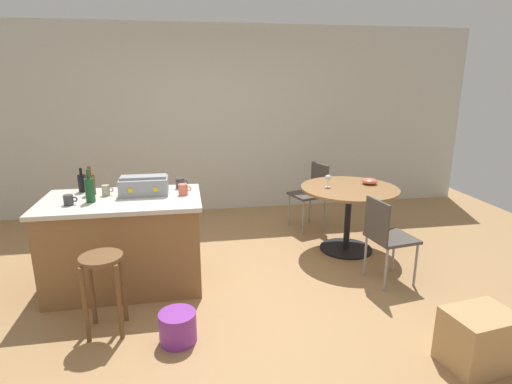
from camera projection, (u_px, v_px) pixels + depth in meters
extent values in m
plane|color=#A37A4C|center=(233.00, 287.00, 3.96)|extent=(8.80, 8.80, 0.00)
cube|color=beige|center=(211.00, 121.00, 6.02)|extent=(8.00, 0.10, 2.70)
cube|color=olive|center=(125.00, 244.00, 3.91)|extent=(1.39, 0.79, 0.84)
cube|color=beige|center=(121.00, 200.00, 3.79)|extent=(1.45, 0.85, 0.04)
cylinder|color=brown|center=(123.00, 287.00, 3.34)|extent=(0.04, 0.04, 0.62)
cylinder|color=brown|center=(92.00, 289.00, 3.30)|extent=(0.04, 0.04, 0.62)
cylinder|color=brown|center=(85.00, 305.00, 3.07)|extent=(0.04, 0.04, 0.62)
cylinder|color=brown|center=(119.00, 302.00, 3.11)|extent=(0.04, 0.04, 0.62)
cylinder|color=brown|center=(101.00, 258.00, 3.12)|extent=(0.33, 0.33, 0.03)
cylinder|color=black|center=(346.00, 248.00, 4.84)|extent=(0.61, 0.61, 0.02)
cylinder|color=black|center=(348.00, 220.00, 4.74)|extent=(0.07, 0.07, 0.73)
cylinder|color=olive|center=(350.00, 189.00, 4.64)|extent=(1.10, 1.10, 0.03)
cube|color=#47423D|center=(307.00, 195.00, 5.42)|extent=(0.50, 0.50, 0.03)
cube|color=#47423D|center=(320.00, 178.00, 5.45)|extent=(0.13, 0.35, 0.40)
cylinder|color=gray|center=(325.00, 214.00, 5.42)|extent=(0.02, 0.02, 0.45)
cylinder|color=gray|center=(310.00, 207.00, 5.71)|extent=(0.02, 0.02, 0.45)
cylinder|color=gray|center=(289.00, 210.00, 5.55)|extent=(0.02, 0.02, 0.45)
cylinder|color=gray|center=(303.00, 218.00, 5.26)|extent=(0.02, 0.02, 0.45)
cube|color=#47423D|center=(392.00, 238.00, 3.98)|extent=(0.46, 0.46, 0.03)
cube|color=#47423D|center=(377.00, 221.00, 3.86)|extent=(0.08, 0.36, 0.40)
cylinder|color=gray|center=(365.00, 256.00, 4.14)|extent=(0.02, 0.02, 0.44)
cylinder|color=gray|center=(386.00, 270.00, 3.83)|extent=(0.02, 0.02, 0.44)
cylinder|color=gray|center=(416.00, 265.00, 3.94)|extent=(0.02, 0.02, 0.44)
cylinder|color=gray|center=(394.00, 251.00, 4.25)|extent=(0.02, 0.02, 0.44)
cube|color=gray|center=(144.00, 186.00, 3.89)|extent=(0.45, 0.25, 0.16)
cube|color=gray|center=(143.00, 177.00, 3.87)|extent=(0.42, 0.15, 0.02)
cube|color=yellow|center=(130.00, 191.00, 3.75)|extent=(0.04, 0.01, 0.04)
cube|color=yellow|center=(155.00, 189.00, 3.79)|extent=(0.04, 0.01, 0.04)
cylinder|color=#603314|center=(91.00, 184.00, 3.89)|extent=(0.08, 0.08, 0.20)
cylinder|color=#603314|center=(89.00, 170.00, 3.85)|extent=(0.03, 0.03, 0.08)
cylinder|color=black|center=(82.00, 183.00, 3.99)|extent=(0.07, 0.07, 0.17)
cylinder|color=black|center=(81.00, 171.00, 3.96)|extent=(0.03, 0.03, 0.07)
cylinder|color=#194C23|center=(90.00, 190.00, 3.65)|extent=(0.08, 0.08, 0.22)
cylinder|color=#194C23|center=(88.00, 174.00, 3.61)|extent=(0.03, 0.03, 0.08)
cylinder|color=tan|center=(106.00, 190.00, 3.87)|extent=(0.07, 0.07, 0.10)
torus|color=tan|center=(111.00, 190.00, 3.88)|extent=(0.05, 0.01, 0.05)
cylinder|color=#383838|center=(68.00, 200.00, 3.58)|extent=(0.08, 0.08, 0.09)
torus|color=#383838|center=(75.00, 199.00, 3.59)|extent=(0.05, 0.01, 0.05)
cylinder|color=#383838|center=(180.00, 183.00, 4.12)|extent=(0.09, 0.09, 0.10)
torus|color=#383838|center=(186.00, 183.00, 4.13)|extent=(0.05, 0.01, 0.05)
cylinder|color=#DB6651|center=(183.00, 189.00, 3.89)|extent=(0.09, 0.09, 0.11)
torus|color=#DB6651|center=(189.00, 189.00, 3.90)|extent=(0.05, 0.01, 0.05)
cylinder|color=silver|center=(328.00, 187.00, 4.65)|extent=(0.06, 0.06, 0.00)
cylinder|color=silver|center=(328.00, 183.00, 4.64)|extent=(0.01, 0.01, 0.08)
ellipsoid|color=silver|center=(328.00, 178.00, 4.62)|extent=(0.07, 0.07, 0.06)
ellipsoid|color=#DB6651|center=(370.00, 181.00, 4.77)|extent=(0.18, 0.18, 0.07)
cube|color=tan|center=(478.00, 339.00, 2.84)|extent=(0.51, 0.41, 0.41)
cylinder|color=purple|center=(178.00, 327.00, 3.12)|extent=(0.28, 0.28, 0.24)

